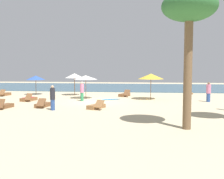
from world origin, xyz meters
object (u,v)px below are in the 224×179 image
at_px(umbrella_0, 74,76).
at_px(surfboard, 111,99).
at_px(umbrella_1, 36,78).
at_px(lounger_4, 125,95).
at_px(person_3, 82,91).
at_px(dog, 190,94).
at_px(person_0, 53,98).
at_px(lounger_0, 96,106).
at_px(umbrella_3, 151,76).
at_px(lounger_5, 4,94).
at_px(person_4, 208,92).
at_px(lounger_2, 29,99).
at_px(palm_0, 189,12).
at_px(lounger_1, 3,106).
at_px(umbrella_2, 86,77).
at_px(lounger_3, 43,105).

height_order(umbrella_0, surfboard, umbrella_0).
bearing_deg(umbrella_1, lounger_4, -3.45).
distance_m(person_3, dog, 11.40).
bearing_deg(person_0, lounger_0, 19.95).
bearing_deg(lounger_4, umbrella_3, -42.46).
distance_m(lounger_0, lounger_5, 13.18).
bearing_deg(lounger_0, person_4, 28.78).
bearing_deg(lounger_2, dog, 22.40).
height_order(lounger_5, palm_0, palm_0).
height_order(lounger_0, person_3, person_3).
xyz_separation_m(lounger_2, dog, (14.54, 5.99, 0.01)).
relative_size(lounger_0, person_0, 1.06).
bearing_deg(lounger_5, umbrella_3, -5.64).
distance_m(umbrella_0, palm_0, 17.22).
distance_m(umbrella_3, person_4, 5.04).
relative_size(lounger_0, dog, 2.35).
xyz_separation_m(umbrella_0, lounger_1, (-2.70, -9.28, -1.86)).
bearing_deg(lounger_2, person_0, -50.83).
height_order(umbrella_2, lounger_0, umbrella_2).
height_order(umbrella_3, lounger_2, umbrella_3).
distance_m(umbrella_2, person_0, 7.01).
xyz_separation_m(lounger_2, person_4, (15.22, 1.16, 0.65)).
height_order(lounger_4, person_4, person_4).
bearing_deg(person_0, lounger_1, 174.43).
relative_size(lounger_5, dog, 2.35).
distance_m(lounger_1, lounger_3, 2.70).
xyz_separation_m(lounger_2, surfboard, (6.90, 1.70, -0.14)).
bearing_deg(umbrella_0, umbrella_1, 178.04).
bearing_deg(palm_0, umbrella_0, 122.60).
bearing_deg(surfboard, lounger_4, 69.93).
xyz_separation_m(lounger_4, dog, (6.58, 1.39, 0.02)).
relative_size(person_4, palm_0, 0.26).
bearing_deg(lounger_4, umbrella_0, 175.35).
relative_size(lounger_1, person_4, 1.03).
bearing_deg(umbrella_3, umbrella_0, 160.58).
relative_size(lounger_1, surfboard, 0.89).
bearing_deg(person_0, umbrella_2, 83.62).
distance_m(umbrella_0, lounger_4, 5.56).
xyz_separation_m(umbrella_1, dog, (16.03, 0.82, -1.62)).
height_order(umbrella_1, lounger_5, umbrella_1).
xyz_separation_m(lounger_2, lounger_5, (-4.36, 3.77, -0.01)).
height_order(lounger_0, dog, lounger_0).
relative_size(umbrella_3, surfboard, 1.20).
bearing_deg(person_3, person_4, 3.53).
bearing_deg(person_4, dog, 98.02).
bearing_deg(umbrella_1, lounger_5, -153.91).
bearing_deg(surfboard, person_0, -116.42).
relative_size(person_3, person_4, 1.00).
bearing_deg(lounger_3, person_3, 61.89).
bearing_deg(umbrella_3, lounger_2, -167.60).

